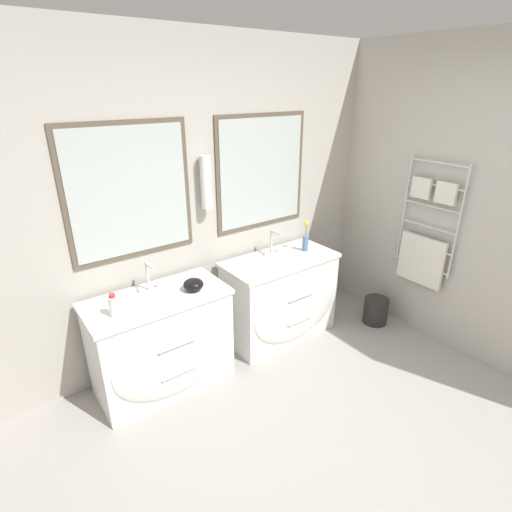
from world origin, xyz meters
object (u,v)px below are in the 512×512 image
object	(u,v)px
waste_bin	(376,310)
flower_vase	(306,239)
vanity_left	(163,343)
amenity_bowl	(193,285)
toiletry_bottle	(114,306)
vanity_right	(282,298)

from	to	relation	value
waste_bin	flower_vase	bearing A→B (deg)	144.42
vanity_left	amenity_bowl	size ratio (longest dim) A/B	6.77
amenity_bowl	toiletry_bottle	bearing A→B (deg)	-178.89
toiletry_bottle	amenity_bowl	bearing A→B (deg)	1.11
waste_bin	amenity_bowl	bearing A→B (deg)	168.86
vanity_left	flower_vase	distance (m)	1.56
amenity_bowl	flower_vase	distance (m)	1.21
toiletry_bottle	amenity_bowl	world-z (taller)	toiletry_bottle
flower_vase	toiletry_bottle	bearing A→B (deg)	-177.25
vanity_left	toiletry_bottle	distance (m)	0.57
vanity_left	flower_vase	bearing A→B (deg)	1.38
vanity_left	waste_bin	distance (m)	2.13
toiletry_bottle	vanity_left	bearing A→B (deg)	8.80
amenity_bowl	flower_vase	xyz separation A→B (m)	(1.21, 0.08, 0.07)
vanity_left	vanity_right	distance (m)	1.18
vanity_right	toiletry_bottle	bearing A→B (deg)	-178.06
toiletry_bottle	vanity_right	bearing A→B (deg)	1.94
toiletry_bottle	flower_vase	distance (m)	1.81
vanity_right	flower_vase	size ratio (longest dim) A/B	3.55
vanity_right	toiletry_bottle	world-z (taller)	toiletry_bottle
vanity_right	flower_vase	distance (m)	0.59
flower_vase	amenity_bowl	bearing A→B (deg)	-176.44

